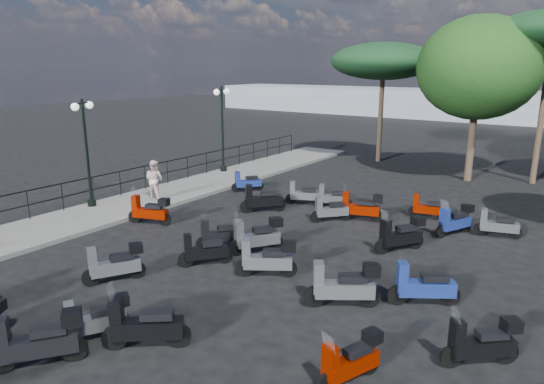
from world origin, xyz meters
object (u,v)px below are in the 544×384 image
Objects in this scene: scooter_17 at (361,207)px; scooter_19 at (144,326)px; scooter_13 at (38,342)px; scooter_26 at (481,343)px; scooter_3 at (150,211)px; scooter_27 at (401,235)px; scooter_25 at (350,362)px; scooter_15 at (219,235)px; scooter_28 at (497,225)px; scooter_23 at (427,208)px; scooter_4 at (262,200)px; scooter_14 at (267,259)px; scooter_20 at (423,286)px; scooter_5 at (247,182)px; scooter_16 at (333,198)px; broadleaf_tree at (479,68)px; scooter_11 at (303,195)px; scooter_2 at (114,264)px; pedestrian_far at (154,179)px; lamp_post_2 at (222,123)px; pine_2 at (384,61)px; scooter_21 at (343,286)px; scooter_22 at (455,221)px; lamp_post_1 at (86,146)px; scooter_10 at (330,210)px; scooter_9 at (257,237)px; scooter_7 at (96,320)px; scooter_8 at (204,251)px.

scooter_17 is 1.12× the size of scooter_19.
scooter_13 is 8.52m from scooter_26.
scooter_3 is at bearing -18.59° from scooter_13.
scooter_27 is at bearing -73.24° from scooter_13.
scooter_15 is at bearing -9.29° from scooter_25.
scooter_23 is at bearing 57.80° from scooter_28.
scooter_4 is 1.02× the size of scooter_25.
scooter_14 is 4.12m from scooter_20.
scooter_19 is 1.01× the size of scooter_23.
scooter_4 is 0.99× the size of scooter_23.
scooter_5 is 4.52m from scooter_16.
broadleaf_tree is (-0.74, 11.34, 5.00)m from scooter_27.
scooter_11 is 0.92× the size of scooter_13.
scooter_25 is (7.10, -0.29, -0.05)m from scooter_2.
pedestrian_far is 1.08× the size of scooter_20.
scooter_27 is at bearing -149.82° from scooter_16.
pine_2 reaches higher than lamp_post_2.
pedestrian_far is 1.03× the size of scooter_21.
scooter_22 is 1.08× the size of scooter_25.
scooter_25 reaches higher than scooter_23.
lamp_post_2 is at bearing 6.51° from scooter_4.
scooter_20 is (13.59, -0.33, -2.10)m from lamp_post_1.
lamp_post_2 is 2.89× the size of scooter_13.
scooter_23 is 0.97× the size of scooter_28.
scooter_14 is (0.92, -5.31, 0.09)m from scooter_10.
scooter_21 reaches higher than scooter_25.
scooter_2 is 6.09m from scooter_21.
scooter_17 is at bearing -171.50° from pedestrian_far.
broadleaf_tree is at bearing -38.88° from scooter_14.
scooter_23 is at bearing -57.75° from pine_2.
scooter_2 is 1.17× the size of scooter_26.
scooter_26 is at bearing -98.73° from scooter_19.
scooter_9 reaches higher than scooter_23.
scooter_27 is (5.26, -2.77, 0.10)m from scooter_11.
scooter_2 is at bearing 82.51° from scooter_20.
pine_2 reaches higher than scooter_26.
scooter_7 is at bearing -69.60° from lamp_post_2.
scooter_20 is at bearing 152.36° from scooter_27.
scooter_21 is at bearing 151.54° from pedestrian_far.
scooter_19 is at bearing -65.75° from lamp_post_2.
scooter_28 is (5.62, 11.69, -0.03)m from scooter_7.
scooter_15 is at bearing -27.16° from scooter_8.
scooter_10 is 2.45m from scooter_11.
scooter_8 is 0.16× the size of broadleaf_tree.
scooter_13 is at bearing 112.10° from scooter_21.
scooter_3 is 1.07× the size of scooter_28.
scooter_3 reaches higher than scooter_16.
scooter_19 reaches higher than scooter_16.
scooter_22 is 7.83m from scooter_26.
pedestrian_far reaches higher than scooter_21.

